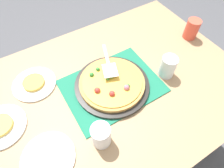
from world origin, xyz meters
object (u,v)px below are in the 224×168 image
(served_slice_right, at_px, (34,82))
(cup_corner, at_px, (168,67))
(pizza, at_px, (112,83))
(cup_far, at_px, (101,135))
(served_slice_left, at_px, (0,125))
(pizza_server, at_px, (108,63))
(pizza_pan, at_px, (112,85))
(plate_near_left, at_px, (1,126))
(cup_near, at_px, (192,29))
(plate_far_right, at_px, (34,84))
(plate_side, at_px, (48,158))

(served_slice_right, relative_size, cup_corner, 0.92)
(pizza, height_order, cup_far, cup_far)
(pizza, height_order, served_slice_left, pizza)
(pizza_server, bearing_deg, pizza_pan, 69.93)
(served_slice_left, bearing_deg, plate_near_left, 0.00)
(cup_near, relative_size, cup_corner, 1.00)
(cup_far, distance_m, pizza_server, 0.38)
(served_slice_right, distance_m, pizza_server, 0.39)
(cup_far, xyz_separation_m, cup_corner, (-0.47, -0.14, 0.00))
(cup_near, relative_size, pizza_server, 0.52)
(plate_far_right, relative_size, cup_near, 1.83)
(pizza, relative_size, cup_corner, 2.75)
(plate_far_right, xyz_separation_m, cup_far, (-0.15, 0.44, 0.06))
(cup_near, bearing_deg, pizza_pan, 6.74)
(pizza_pan, xyz_separation_m, plate_side, (0.41, 0.17, -0.01))
(pizza_pan, relative_size, pizza_server, 1.65)
(cup_corner, bearing_deg, plate_side, 7.30)
(pizza_server, bearing_deg, cup_corner, 145.72)
(served_slice_right, distance_m, cup_corner, 0.69)
(served_slice_left, xyz_separation_m, cup_near, (-1.15, -0.00, 0.04))
(cup_far, relative_size, pizza_server, 0.52)
(plate_near_left, relative_size, plate_far_right, 1.00)
(cup_near, bearing_deg, pizza, 6.78)
(pizza, relative_size, served_slice_left, 3.00)
(plate_near_left, xyz_separation_m, cup_near, (-1.15, -0.00, 0.06))
(served_slice_right, bearing_deg, served_slice_left, 36.89)
(cup_far, bearing_deg, pizza_server, -125.21)
(plate_side, distance_m, served_slice_right, 0.40)
(pizza, xyz_separation_m, served_slice_left, (0.54, -0.07, -0.02))
(served_slice_right, xyz_separation_m, cup_corner, (-0.62, 0.30, 0.04))
(cup_far, bearing_deg, plate_near_left, -39.30)
(plate_near_left, relative_size, cup_corner, 1.83)
(plate_far_right, bearing_deg, pizza_server, 161.00)
(plate_side, bearing_deg, cup_corner, -172.70)
(plate_far_right, xyz_separation_m, served_slice_right, (0.00, 0.00, 0.01))
(served_slice_right, bearing_deg, plate_near_left, 36.89)
(pizza, distance_m, pizza_server, 0.11)
(pizza_server, bearing_deg, served_slice_right, -19.00)
(served_slice_left, xyz_separation_m, cup_far, (-0.35, 0.29, 0.04))
(plate_far_right, height_order, cup_corner, cup_corner)
(plate_near_left, distance_m, plate_side, 0.27)
(plate_side, relative_size, cup_corner, 1.83)
(served_slice_left, bearing_deg, plate_side, 118.62)
(pizza, height_order, plate_side, pizza)
(plate_near_left, bearing_deg, pizza_server, -177.65)
(cup_far, distance_m, cup_corner, 0.49)
(plate_far_right, height_order, cup_near, cup_near)
(plate_side, xyz_separation_m, cup_near, (-1.02, -0.24, 0.06))
(pizza_server, bearing_deg, plate_side, 30.74)
(pizza_pan, distance_m, plate_far_right, 0.40)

